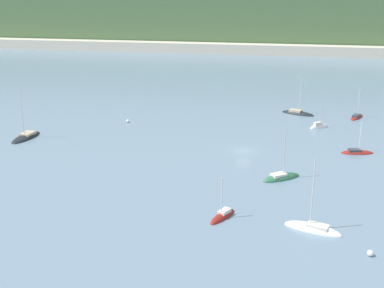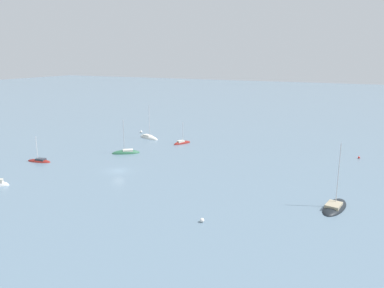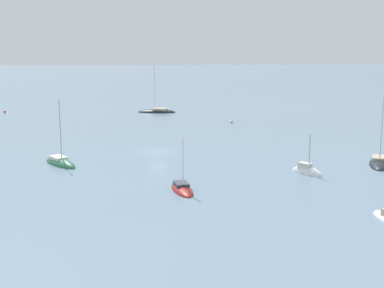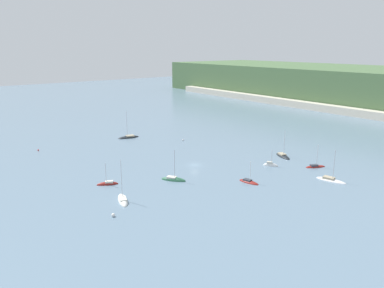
% 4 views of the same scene
% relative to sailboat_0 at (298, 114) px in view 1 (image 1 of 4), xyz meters
% --- Properties ---
extents(ground_plane, '(600.00, 600.00, 0.00)m').
position_rel_sailboat_0_xyz_m(ground_plane, '(-10.98, -29.50, -0.08)').
color(ground_plane, slate).
extents(hillside_ridge, '(382.83, 88.25, 22.63)m').
position_rel_sailboat_0_xyz_m(hillside_ridge, '(-10.98, 138.70, 11.23)').
color(hillside_ridge, '#4C6B42').
rests_on(hillside_ridge, ground_plane).
extents(shore_town_strip, '(325.41, 6.00, 4.10)m').
position_rel_sailboat_0_xyz_m(shore_town_strip, '(-10.98, 91.07, 1.97)').
color(shore_town_strip, beige).
rests_on(shore_town_strip, ground_plane).
extents(sailboat_0, '(8.47, 5.55, 9.87)m').
position_rel_sailboat_0_xyz_m(sailboat_0, '(0.00, 0.00, 0.00)').
color(sailboat_0, black).
rests_on(sailboat_0, ground_plane).
extents(sailboat_1, '(6.43, 3.05, 6.69)m').
position_rel_sailboat_0_xyz_m(sailboat_1, '(10.45, -27.27, -0.01)').
color(sailboat_1, maroon).
rests_on(sailboat_1, ground_plane).
extents(sailboat_2, '(4.51, 9.12, 11.81)m').
position_rel_sailboat_0_xyz_m(sailboat_2, '(-56.01, -28.58, -0.00)').
color(sailboat_2, black).
rests_on(sailboat_2, ground_plane).
extents(sailboat_4, '(4.57, 3.68, 6.13)m').
position_rel_sailboat_0_xyz_m(sailboat_4, '(4.30, -11.25, 0.02)').
color(sailboat_4, white).
rests_on(sailboat_4, ground_plane).
extents(sailboat_5, '(8.23, 4.73, 11.15)m').
position_rel_sailboat_0_xyz_m(sailboat_5, '(0.71, -60.66, -0.01)').
color(sailboat_5, white).
rests_on(sailboat_5, ground_plane).
extents(sailboat_6, '(4.45, 6.56, 7.79)m').
position_rel_sailboat_0_xyz_m(sailboat_6, '(13.60, -1.21, 0.01)').
color(sailboat_6, maroon).
rests_on(sailboat_6, ground_plane).
extents(sailboat_7, '(3.95, 5.86, 6.97)m').
position_rel_sailboat_0_xyz_m(sailboat_7, '(-11.72, -58.74, -0.00)').
color(sailboat_7, maroon).
rests_on(sailboat_7, ground_plane).
extents(sailboat_8, '(7.09, 5.96, 9.75)m').
position_rel_sailboat_0_xyz_m(sailboat_8, '(-3.66, -42.69, -0.01)').
color(sailboat_8, '#2D6647').
rests_on(sailboat_8, ground_plane).
extents(mooring_buoy_0, '(0.68, 0.68, 0.68)m').
position_rel_sailboat_0_xyz_m(mooring_buoy_0, '(-38.40, -13.89, 0.26)').
color(mooring_buoy_0, white).
rests_on(mooring_buoy_0, ground_plane).
extents(mooring_buoy_2, '(0.80, 0.80, 0.80)m').
position_rel_sailboat_0_xyz_m(mooring_buoy_2, '(7.28, -66.39, 0.32)').
color(mooring_buoy_2, white).
rests_on(mooring_buoy_2, ground_plane).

